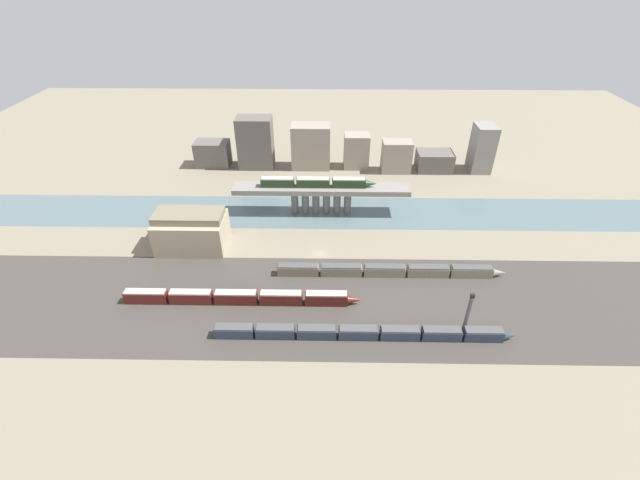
# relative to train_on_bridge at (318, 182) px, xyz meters

# --- Properties ---
(ground_plane) EXTENTS (400.00, 400.00, 0.00)m
(ground_plane) POSITION_rel_train_on_bridge_xyz_m (1.30, -26.60, -12.57)
(ground_plane) COLOR gray
(railbed_yard) EXTENTS (280.00, 42.00, 0.01)m
(railbed_yard) POSITION_rel_train_on_bridge_xyz_m (1.30, -50.60, -12.56)
(railbed_yard) COLOR #423D38
(railbed_yard) RESTS_ON ground
(river_water) EXTENTS (320.00, 23.81, 0.01)m
(river_water) POSITION_rel_train_on_bridge_xyz_m (1.30, -0.00, -12.56)
(river_water) COLOR slate
(river_water) RESTS_ON ground
(bridge) EXTENTS (65.01, 8.06, 10.91)m
(bridge) POSITION_rel_train_on_bridge_xyz_m (1.30, -0.00, -4.13)
(bridge) COLOR gray
(bridge) RESTS_ON ground
(train_on_bridge) EXTENTS (42.37, 3.01, 3.41)m
(train_on_bridge) POSITION_rel_train_on_bridge_xyz_m (0.00, 0.00, 0.00)
(train_on_bridge) COLOR #23381E
(train_on_bridge) RESTS_ON bridge
(train_yard_near) EXTENTS (77.24, 2.79, 3.42)m
(train_yard_near) POSITION_rel_train_on_bridge_xyz_m (12.98, -63.41, -10.89)
(train_yard_near) COLOR #2D384C
(train_yard_near) RESTS_ON ground
(train_yard_mid) EXTENTS (66.89, 2.66, 3.99)m
(train_yard_mid) POSITION_rel_train_on_bridge_xyz_m (-20.68, -50.88, -10.61)
(train_yard_mid) COLOR #5B1E19
(train_yard_mid) RESTS_ON ground
(train_yard_far) EXTENTS (69.82, 2.83, 3.53)m
(train_yard_far) POSITION_rel_train_on_bridge_xyz_m (22.75, -37.71, -10.84)
(train_yard_far) COLOR gray
(train_yard_far) RESTS_ON ground
(warehouse_building) EXTENTS (22.44, 14.19, 13.16)m
(warehouse_building) POSITION_rel_train_on_bridge_xyz_m (-41.16, -23.24, -6.31)
(warehouse_building) COLOR tan
(warehouse_building) RESTS_ON ground
(signal_tower) EXTENTS (1.04, 1.04, 13.42)m
(signal_tower) POSITION_rel_train_on_bridge_xyz_m (39.23, -61.45, -6.06)
(signal_tower) COLOR #4C4C51
(signal_tower) RESTS_ON ground
(city_block_far_left) EXTENTS (15.25, 9.80, 11.38)m
(city_block_far_left) POSITION_rel_train_on_bridge_xyz_m (-48.94, 42.31, -6.88)
(city_block_far_left) COLOR #605B56
(city_block_far_left) RESTS_ON ground
(city_block_left) EXTENTS (15.50, 10.22, 22.84)m
(city_block_left) POSITION_rel_train_on_bridge_xyz_m (-28.74, 41.28, -1.15)
(city_block_left) COLOR #605B56
(city_block_left) RESTS_ON ground
(city_block_center) EXTENTS (17.15, 10.02, 19.72)m
(city_block_center) POSITION_rel_train_on_bridge_xyz_m (-3.95, 41.06, -2.71)
(city_block_center) COLOR gray
(city_block_center) RESTS_ON ground
(city_block_right) EXTENTS (11.18, 8.64, 15.37)m
(city_block_right) POSITION_rel_train_on_bridge_xyz_m (16.58, 41.49, -4.88)
(city_block_right) COLOR gray
(city_block_right) RESTS_ON ground
(city_block_far_right) EXTENTS (12.87, 8.40, 13.97)m
(city_block_far_right) POSITION_rel_train_on_bridge_xyz_m (34.15, 37.35, -5.58)
(city_block_far_right) COLOR gray
(city_block_far_right) RESTS_ON ground
(city_block_tall) EXTENTS (15.66, 11.06, 8.46)m
(city_block_tall) POSITION_rel_train_on_bridge_xyz_m (51.63, 38.94, -8.34)
(city_block_tall) COLOR #605B56
(city_block_tall) RESTS_ON ground
(city_block_low) EXTENTS (8.84, 10.92, 20.67)m
(city_block_low) POSITION_rel_train_on_bridge_xyz_m (71.75, 38.99, -2.23)
(city_block_low) COLOR gray
(city_block_low) RESTS_ON ground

